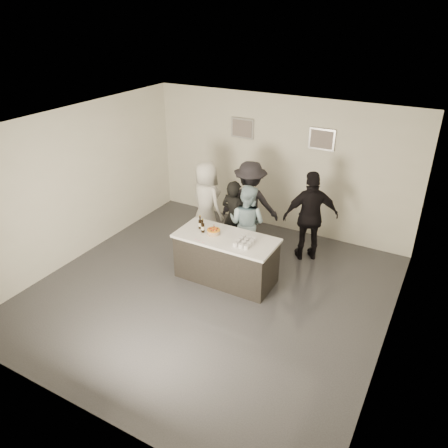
{
  "coord_description": "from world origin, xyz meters",
  "views": [
    {
      "loc": [
        3.35,
        -5.56,
        4.67
      ],
      "look_at": [
        0.0,
        0.5,
        1.15
      ],
      "focal_mm": 35.0,
      "sensor_mm": 36.0,
      "label": 1
    }
  ],
  "objects_px": {
    "beer_bottle_b": "(203,226)",
    "person_guest_back": "(250,204)",
    "cake": "(214,232)",
    "beer_bottle_a": "(200,222)",
    "bar_counter": "(226,258)",
    "person_main_black": "(234,217)",
    "person_guest_left": "(206,202)",
    "person_main_blue": "(247,223)",
    "person_guest_right": "(311,216)"
  },
  "relations": [
    {
      "from": "beer_bottle_b",
      "to": "person_guest_back",
      "type": "xyz_separation_m",
      "value": [
        0.22,
        1.51,
        -0.11
      ]
    },
    {
      "from": "cake",
      "to": "beer_bottle_a",
      "type": "xyz_separation_m",
      "value": [
        -0.33,
        0.07,
        0.09
      ]
    },
    {
      "from": "bar_counter",
      "to": "beer_bottle_a",
      "type": "bearing_deg",
      "value": 174.37
    },
    {
      "from": "beer_bottle_a",
      "to": "person_guest_back",
      "type": "distance_m",
      "value": 1.46
    },
    {
      "from": "person_main_black",
      "to": "person_guest_left",
      "type": "relative_size",
      "value": 0.9
    },
    {
      "from": "bar_counter",
      "to": "cake",
      "type": "distance_m",
      "value": 0.55
    },
    {
      "from": "beer_bottle_a",
      "to": "person_guest_back",
      "type": "height_order",
      "value": "person_guest_back"
    },
    {
      "from": "person_main_blue",
      "to": "person_guest_left",
      "type": "bearing_deg",
      "value": -15.44
    },
    {
      "from": "person_guest_left",
      "to": "person_guest_back",
      "type": "bearing_deg",
      "value": -142.09
    },
    {
      "from": "cake",
      "to": "person_guest_left",
      "type": "distance_m",
      "value": 1.51
    },
    {
      "from": "bar_counter",
      "to": "person_main_black",
      "type": "distance_m",
      "value": 1.09
    },
    {
      "from": "bar_counter",
      "to": "cake",
      "type": "xyz_separation_m",
      "value": [
        -0.26,
        -0.01,
        0.49
      ]
    },
    {
      "from": "beer_bottle_b",
      "to": "person_main_blue",
      "type": "height_order",
      "value": "person_main_blue"
    },
    {
      "from": "person_guest_left",
      "to": "person_guest_right",
      "type": "height_order",
      "value": "person_guest_right"
    },
    {
      "from": "person_main_blue",
      "to": "person_guest_back",
      "type": "relative_size",
      "value": 0.87
    },
    {
      "from": "cake",
      "to": "person_guest_left",
      "type": "height_order",
      "value": "person_guest_left"
    },
    {
      "from": "person_guest_left",
      "to": "person_guest_back",
      "type": "relative_size",
      "value": 0.95
    },
    {
      "from": "beer_bottle_a",
      "to": "person_guest_left",
      "type": "relative_size",
      "value": 0.15
    },
    {
      "from": "beer_bottle_b",
      "to": "person_main_black",
      "type": "bearing_deg",
      "value": 83.76
    },
    {
      "from": "cake",
      "to": "beer_bottle_a",
      "type": "bearing_deg",
      "value": 168.73
    },
    {
      "from": "cake",
      "to": "person_guest_back",
      "type": "height_order",
      "value": "person_guest_back"
    },
    {
      "from": "person_main_black",
      "to": "person_guest_back",
      "type": "distance_m",
      "value": 0.53
    },
    {
      "from": "beer_bottle_a",
      "to": "person_main_black",
      "type": "relative_size",
      "value": 0.16
    },
    {
      "from": "person_guest_back",
      "to": "beer_bottle_b",
      "type": "bearing_deg",
      "value": 66.23
    },
    {
      "from": "bar_counter",
      "to": "person_main_blue",
      "type": "relative_size",
      "value": 1.16
    },
    {
      "from": "cake",
      "to": "person_guest_right",
      "type": "xyz_separation_m",
      "value": [
        1.33,
        1.5,
        -0.01
      ]
    },
    {
      "from": "person_main_black",
      "to": "person_main_blue",
      "type": "relative_size",
      "value": 0.99
    },
    {
      "from": "person_main_black",
      "to": "person_guest_right",
      "type": "distance_m",
      "value": 1.53
    },
    {
      "from": "cake",
      "to": "person_guest_left",
      "type": "bearing_deg",
      "value": 126.12
    },
    {
      "from": "cake",
      "to": "person_guest_right",
      "type": "relative_size",
      "value": 0.13
    },
    {
      "from": "person_main_black",
      "to": "person_guest_back",
      "type": "xyz_separation_m",
      "value": [
        0.11,
        0.5,
        0.13
      ]
    },
    {
      "from": "person_main_blue",
      "to": "person_guest_left",
      "type": "relative_size",
      "value": 0.91
    },
    {
      "from": "person_guest_left",
      "to": "person_main_blue",
      "type": "bearing_deg",
      "value": -175.69
    },
    {
      "from": "beer_bottle_b",
      "to": "person_guest_left",
      "type": "relative_size",
      "value": 0.15
    },
    {
      "from": "cake",
      "to": "person_guest_back",
      "type": "xyz_separation_m",
      "value": [
        0.01,
        1.48,
        -0.02
      ]
    },
    {
      "from": "person_main_black",
      "to": "beer_bottle_a",
      "type": "bearing_deg",
      "value": 83.88
    },
    {
      "from": "cake",
      "to": "beer_bottle_b",
      "type": "relative_size",
      "value": 0.94
    },
    {
      "from": "cake",
      "to": "beer_bottle_a",
      "type": "height_order",
      "value": "beer_bottle_a"
    },
    {
      "from": "bar_counter",
      "to": "person_guest_left",
      "type": "bearing_deg",
      "value": 133.4
    },
    {
      "from": "person_main_blue",
      "to": "person_guest_back",
      "type": "bearing_deg",
      "value": -67.01
    },
    {
      "from": "bar_counter",
      "to": "cake",
      "type": "height_order",
      "value": "cake"
    },
    {
      "from": "person_main_black",
      "to": "person_guest_back",
      "type": "height_order",
      "value": "person_guest_back"
    },
    {
      "from": "bar_counter",
      "to": "person_guest_left",
      "type": "height_order",
      "value": "person_guest_left"
    },
    {
      "from": "beer_bottle_a",
      "to": "person_guest_left",
      "type": "height_order",
      "value": "person_guest_left"
    },
    {
      "from": "beer_bottle_a",
      "to": "beer_bottle_b",
      "type": "xyz_separation_m",
      "value": [
        0.12,
        -0.1,
        0.0
      ]
    },
    {
      "from": "cake",
      "to": "beer_bottle_b",
      "type": "distance_m",
      "value": 0.23
    },
    {
      "from": "person_guest_left",
      "to": "person_guest_right",
      "type": "bearing_deg",
      "value": -151.05
    },
    {
      "from": "bar_counter",
      "to": "person_guest_right",
      "type": "distance_m",
      "value": 1.9
    },
    {
      "from": "bar_counter",
      "to": "person_guest_back",
      "type": "distance_m",
      "value": 1.56
    },
    {
      "from": "person_guest_right",
      "to": "person_guest_back",
      "type": "height_order",
      "value": "person_guest_right"
    }
  ]
}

